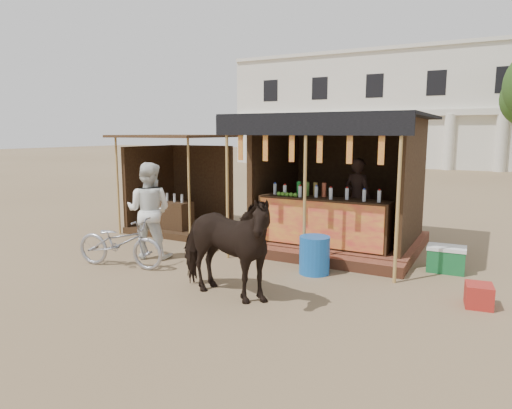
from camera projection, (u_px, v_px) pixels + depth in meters
The scene contains 10 objects.
ground at pixel (209, 286), 7.34m from camera, with size 120.00×120.00×0.00m, color #846B4C.
main_stall at pixel (338, 200), 9.64m from camera, with size 3.60×3.61×2.78m.
secondary_stall at pixel (176, 196), 11.50m from camera, with size 2.40×2.40×2.38m.
cow at pixel (223, 246), 6.67m from camera, with size 0.86×1.88×1.59m, color black.
motorbike at pixel (120, 243), 8.30m from camera, with size 0.61×1.74×0.91m, color #9C9DA5.
bystander at pixel (149, 210), 8.87m from camera, with size 0.91×0.71×1.87m, color white.
blue_barrel at pixel (314, 255), 7.94m from camera, with size 0.53×0.53×0.66m, color #175CB1.
red_crate at pixel (479, 295), 6.44m from camera, with size 0.36×0.40×0.33m, color #A1221A.
cooler at pixel (446, 259), 8.05m from camera, with size 0.66×0.47×0.46m.
background_building at pixel (412, 111), 33.74m from camera, with size 26.00×7.45×8.18m.
Camera 1 is at (3.98, -5.86, 2.45)m, focal length 32.00 mm.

